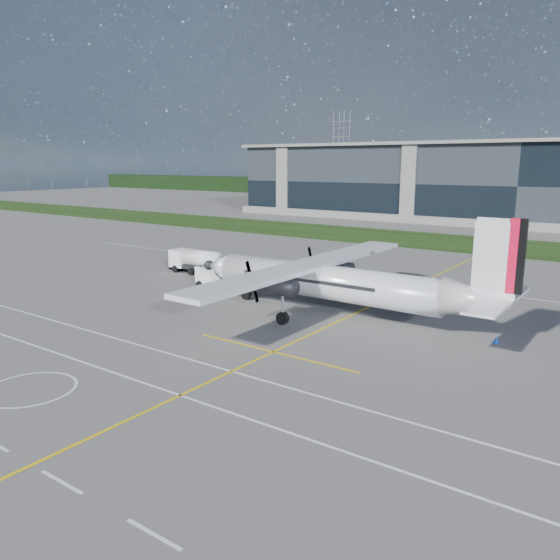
% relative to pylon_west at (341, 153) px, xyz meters
% --- Properties ---
extents(ground, '(400.00, 400.00, 0.00)m').
position_rel_pylon_west_xyz_m(ground, '(80.00, -110.00, -15.00)').
color(ground, '#625F5C').
rests_on(ground, ground).
extents(grass_strip, '(400.00, 18.00, 0.04)m').
position_rel_pylon_west_xyz_m(grass_strip, '(80.00, -102.00, -14.98)').
color(grass_strip, black).
rests_on(grass_strip, ground).
extents(terminal_building, '(120.00, 20.00, 15.00)m').
position_rel_pylon_west_xyz_m(terminal_building, '(80.00, -70.00, -7.50)').
color(terminal_building, black).
rests_on(terminal_building, ground).
extents(pylon_west, '(9.00, 4.60, 30.00)m').
position_rel_pylon_west_xyz_m(pylon_west, '(0.00, 0.00, 0.00)').
color(pylon_west, gray).
rests_on(pylon_west, ground).
extents(yellow_taxiway_centerline, '(0.20, 70.00, 0.01)m').
position_rel_pylon_west_xyz_m(yellow_taxiway_centerline, '(83.00, -140.00, -14.99)').
color(yellow_taxiway_centerline, yellow).
rests_on(yellow_taxiway_centerline, ground).
extents(white_lane_line, '(90.00, 0.15, 0.01)m').
position_rel_pylon_west_xyz_m(white_lane_line, '(80.00, -164.00, -14.99)').
color(white_lane_line, white).
rests_on(white_lane_line, ground).
extents(turboprop_aircraft, '(26.53, 27.52, 8.25)m').
position_rel_pylon_west_xyz_m(turboprop_aircraft, '(82.01, -146.58, -10.87)').
color(turboprop_aircraft, silver).
rests_on(turboprop_aircraft, ground).
extents(fuel_tanker_truck, '(6.81, 2.21, 2.56)m').
position_rel_pylon_west_xyz_m(fuel_tanker_truck, '(61.28, -140.78, -13.72)').
color(fuel_tanker_truck, white).
rests_on(fuel_tanker_truck, ground).
extents(baggage_tug, '(3.32, 1.99, 1.99)m').
position_rel_pylon_west_xyz_m(baggage_tug, '(67.75, -144.73, -14.00)').
color(baggage_tug, white).
rests_on(baggage_tug, ground).
extents(ground_crew_person, '(0.90, 0.99, 1.99)m').
position_rel_pylon_west_xyz_m(ground_crew_person, '(70.81, -142.88, -14.00)').
color(ground_crew_person, '#F25907').
rests_on(ground_crew_person, ground).
extents(safety_cone_fwd, '(0.36, 0.36, 0.50)m').
position_rel_pylon_west_xyz_m(safety_cone_fwd, '(67.86, -146.53, -14.75)').
color(safety_cone_fwd, blue).
rests_on(safety_cone_fwd, ground).
extents(safety_cone_nose_stbd, '(0.36, 0.36, 0.50)m').
position_rel_pylon_west_xyz_m(safety_cone_nose_stbd, '(69.57, -144.88, -14.75)').
color(safety_cone_nose_stbd, blue).
rests_on(safety_cone_nose_stbd, ground).
extents(safety_cone_stbdwing, '(0.36, 0.36, 0.50)m').
position_rel_pylon_west_xyz_m(safety_cone_stbdwing, '(79.47, -132.13, -14.75)').
color(safety_cone_stbdwing, blue).
rests_on(safety_cone_stbdwing, ground).
extents(safety_cone_nose_port, '(0.36, 0.36, 0.50)m').
position_rel_pylon_west_xyz_m(safety_cone_nose_port, '(68.94, -147.44, -14.75)').
color(safety_cone_nose_port, blue).
rests_on(safety_cone_nose_port, ground).
extents(safety_cone_tail, '(0.36, 0.36, 0.50)m').
position_rel_pylon_west_xyz_m(safety_cone_tail, '(93.90, -146.18, -14.75)').
color(safety_cone_tail, blue).
rests_on(safety_cone_tail, ground).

